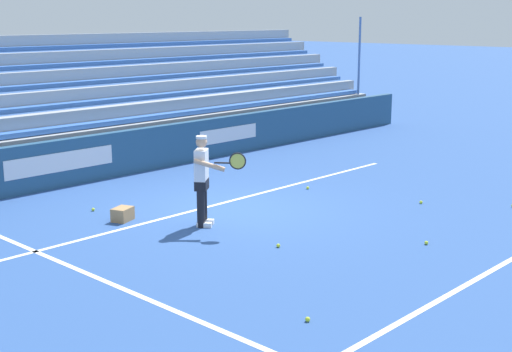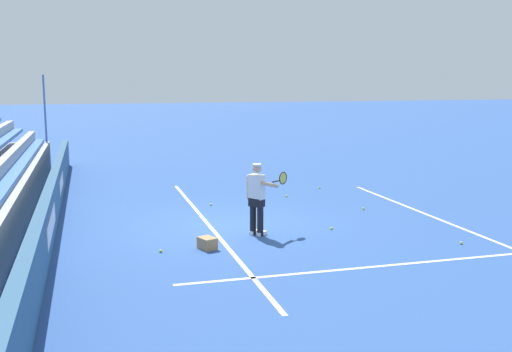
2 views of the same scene
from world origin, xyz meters
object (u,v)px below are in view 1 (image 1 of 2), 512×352
(tennis_player, at_px, (203,179))
(tennis_ball_far_left, at_px, (421,202))
(ball_box_cardboard, at_px, (123,214))
(tennis_ball_near_player, at_px, (308,188))
(tennis_ball_toward_net, at_px, (93,209))
(tennis_ball_on_baseline, at_px, (308,319))
(tennis_ball_far_right, at_px, (426,243))
(tennis_ball_by_box, at_px, (278,246))

(tennis_player, bearing_deg, tennis_ball_far_left, 153.09)
(ball_box_cardboard, distance_m, tennis_ball_near_player, 4.56)
(tennis_ball_toward_net, xyz_separation_m, tennis_ball_on_baseline, (1.18, 6.58, 0.00))
(ball_box_cardboard, bearing_deg, tennis_ball_far_left, 145.23)
(tennis_player, xyz_separation_m, tennis_ball_far_right, (-1.87, 3.66, -0.86))
(tennis_ball_toward_net, distance_m, tennis_ball_on_baseline, 6.69)
(tennis_ball_toward_net, height_order, tennis_ball_on_baseline, same)
(tennis_ball_near_player, relative_size, tennis_ball_on_baseline, 1.00)
(tennis_ball_by_box, height_order, tennis_ball_near_player, same)
(tennis_player, bearing_deg, ball_box_cardboard, -58.34)
(tennis_ball_near_player, distance_m, tennis_ball_far_right, 4.42)
(ball_box_cardboard, relative_size, tennis_ball_on_baseline, 6.06)
(tennis_player, bearing_deg, tennis_ball_far_right, 117.01)
(tennis_ball_far_left, xyz_separation_m, tennis_ball_near_player, (0.64, -2.56, 0.00))
(tennis_ball_by_box, xyz_separation_m, tennis_ball_far_right, (-1.87, 1.77, 0.00))
(tennis_ball_toward_net, xyz_separation_m, tennis_ball_by_box, (-0.83, 4.29, 0.00))
(ball_box_cardboard, relative_size, tennis_ball_far_right, 6.06)
(ball_box_cardboard, bearing_deg, tennis_ball_toward_net, -90.52)
(ball_box_cardboard, bearing_deg, tennis_ball_on_baseline, 78.12)
(ball_box_cardboard, height_order, tennis_ball_toward_net, ball_box_cardboard)
(tennis_ball_far_left, bearing_deg, ball_box_cardboard, -34.77)
(tennis_player, xyz_separation_m, tennis_ball_toward_net, (0.84, -2.40, -0.86))
(tennis_ball_far_right, bearing_deg, tennis_player, -62.99)
(ball_box_cardboard, height_order, tennis_ball_near_player, ball_box_cardboard)
(tennis_ball_on_baseline, bearing_deg, tennis_ball_near_player, -140.76)
(tennis_ball_far_left, distance_m, tennis_ball_toward_net, 6.82)
(tennis_player, bearing_deg, tennis_ball_on_baseline, 64.20)
(tennis_ball_toward_net, bearing_deg, tennis_player, 109.39)
(tennis_player, height_order, tennis_ball_near_player, tennis_player)
(tennis_player, height_order, tennis_ball_on_baseline, tennis_player)
(tennis_ball_toward_net, distance_m, tennis_ball_near_player, 4.87)
(tennis_ball_near_player, distance_m, tennis_ball_on_baseline, 7.26)
(tennis_ball_toward_net, relative_size, tennis_ball_on_baseline, 1.00)
(ball_box_cardboard, xyz_separation_m, tennis_ball_on_baseline, (1.17, 5.57, -0.10))
(tennis_ball_near_player, bearing_deg, tennis_ball_on_baseline, 39.24)
(tennis_ball_by_box, bearing_deg, tennis_ball_far_right, 136.68)
(tennis_ball_toward_net, relative_size, tennis_ball_by_box, 1.00)
(tennis_player, relative_size, tennis_ball_by_box, 25.98)
(tennis_ball_by_box, relative_size, tennis_ball_on_baseline, 1.00)
(tennis_ball_on_baseline, bearing_deg, tennis_ball_toward_net, -100.16)
(tennis_ball_by_box, distance_m, tennis_ball_near_player, 4.28)
(ball_box_cardboard, relative_size, tennis_ball_far_left, 6.06)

